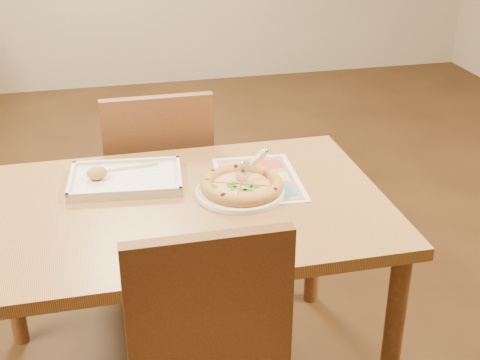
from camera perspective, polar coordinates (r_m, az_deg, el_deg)
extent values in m
cube|color=olive|center=(2.10, -5.22, -2.51)|extent=(1.30, 0.85, 0.04)
cylinder|color=brown|center=(2.61, -19.13, -7.01)|extent=(0.06, 0.06, 0.68)
cylinder|color=brown|center=(2.17, 12.81, -13.67)|extent=(0.06, 0.06, 0.68)
cylinder|color=brown|center=(2.71, 6.35, -4.23)|extent=(0.06, 0.06, 0.68)
cube|color=brown|center=(1.69, -2.57, -11.33)|extent=(0.42, 0.04, 0.45)
cube|color=brown|center=(2.84, -7.12, -0.35)|extent=(0.42, 0.42, 0.04)
cube|color=brown|center=(2.57, -6.89, 2.31)|extent=(0.42, 0.04, 0.45)
cylinder|color=white|center=(2.14, 0.00, -1.02)|extent=(0.33, 0.33, 0.02)
cylinder|color=gold|center=(2.14, 0.14, -0.64)|extent=(0.26, 0.26, 0.01)
cylinder|color=#E3C67B|center=(2.13, 0.14, -0.43)|extent=(0.22, 0.22, 0.01)
torus|color=gold|center=(2.13, 0.14, -0.41)|extent=(0.27, 0.27, 0.04)
cylinder|color=silver|center=(2.13, 0.34, 0.72)|extent=(0.06, 0.04, 0.07)
cube|color=silver|center=(2.16, 1.27, 1.60)|extent=(0.10, 0.07, 0.06)
cube|color=silver|center=(2.24, -9.73, -0.02)|extent=(0.39, 0.29, 0.02)
cube|color=silver|center=(2.24, -9.75, 0.28)|extent=(0.18, 0.03, 0.00)
ellipsoid|color=gold|center=(2.23, -12.12, 0.59)|extent=(0.07, 0.05, 0.04)
cube|color=silver|center=(2.24, 1.60, 0.09)|extent=(0.29, 0.39, 0.00)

